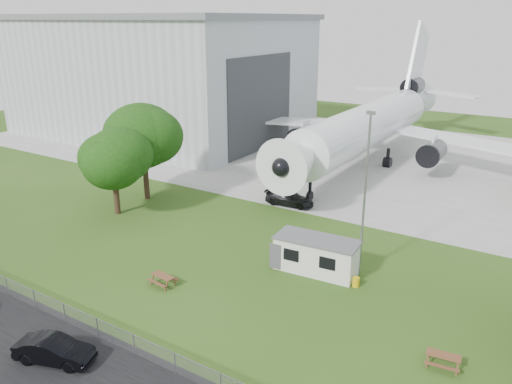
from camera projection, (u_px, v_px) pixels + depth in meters
The scene contains 14 objects.
ground at pixel (220, 279), 36.21m from camera, with size 160.00×160.00×0.00m, color #406420.
asphalt_strip at pixel (72, 384), 25.83m from camera, with size 120.00×8.00×0.02m, color black.
concrete_apron at pixel (388, 160), 66.54m from camera, with size 120.00×46.00×0.03m, color #B7B7B2.
hangar at pixel (161, 74), 81.01m from camera, with size 43.00×31.00×18.55m.
airliner at pixel (371, 123), 64.11m from camera, with size 46.36×47.73×17.69m.
site_cabin at pixel (317, 255), 37.01m from camera, with size 6.84×3.15×2.62m.
picnic_west at pixel (164, 285), 35.46m from camera, with size 1.80×1.50×0.76m, color brown, non-canonical shape.
picnic_east at pixel (442, 366), 27.14m from camera, with size 1.80×1.50×0.76m, color brown, non-canonical shape.
fence at pixel (123, 348), 28.62m from camera, with size 58.00×0.04×1.30m, color gray.
lamp_mast at pixel (365, 198), 35.05m from camera, with size 0.16×0.16×12.00m, color slate.
tree_west_big at pixel (143, 139), 50.45m from camera, with size 8.49×8.49×10.60m.
tree_west_small at pixel (113, 157), 46.63m from camera, with size 6.99×6.99×9.15m.
car_centre_sedan at pixel (54, 350), 27.30m from camera, with size 1.53×4.39×1.45m, color black.
car_apron_van at pixel (290, 198), 50.36m from camera, with size 2.03×4.98×1.45m, color black.
Camera 1 is at (19.35, -25.75, 17.90)m, focal length 35.00 mm.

